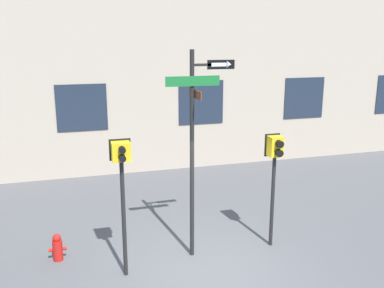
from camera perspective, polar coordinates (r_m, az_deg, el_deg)
name	(u,v)px	position (r m, az deg, el deg)	size (l,w,h in m)	color
ground_plane	(209,275)	(8.73, 2.30, -17.08)	(60.00, 60.00, 0.00)	#515154
street_sign_pole	(195,137)	(8.52, 0.47, 0.93)	(1.40, 0.81, 4.29)	black
pedestrian_signal_left	(122,171)	(7.97, -9.34, -3.63)	(0.40, 0.40, 2.70)	black
pedestrian_signal_right	(275,160)	(9.25, 10.96, -2.16)	(0.34, 0.40, 2.52)	black
fire_hydrant	(58,248)	(9.52, -17.49, -13.05)	(0.36, 0.20, 0.58)	red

